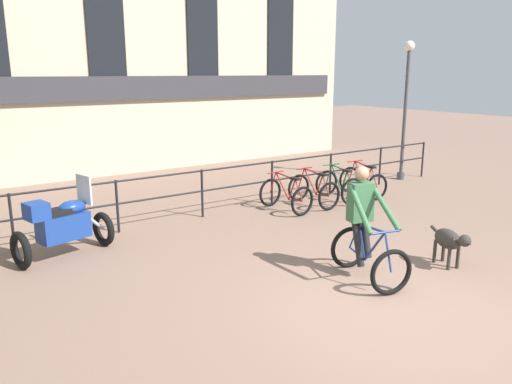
# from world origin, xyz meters

# --- Properties ---
(ground_plane) EXTENTS (60.00, 60.00, 0.00)m
(ground_plane) POSITION_xyz_m (0.00, 0.00, 0.00)
(ground_plane) COLOR #846656
(canal_railing) EXTENTS (15.05, 0.05, 1.05)m
(canal_railing) POSITION_xyz_m (-0.00, 5.20, 0.71)
(canal_railing) COLOR black
(canal_railing) RESTS_ON ground_plane
(building_facade) EXTENTS (18.00, 0.72, 9.84)m
(building_facade) POSITION_xyz_m (-0.00, 10.99, 4.90)
(building_facade) COLOR #BCB299
(building_facade) RESTS_ON ground_plane
(cyclist_with_bike) EXTENTS (0.94, 1.30, 1.70)m
(cyclist_with_bike) POSITION_xyz_m (0.43, 0.92, 0.76)
(cyclist_with_bike) COLOR black
(cyclist_with_bike) RESTS_ON ground_plane
(dog) EXTENTS (0.40, 0.91, 0.64)m
(dog) POSITION_xyz_m (1.87, 0.42, 0.45)
(dog) COLOR #332D28
(dog) RESTS_ON ground_plane
(parked_motorcycle) EXTENTS (1.71, 0.98, 1.35)m
(parked_motorcycle) POSITION_xyz_m (-3.09, 4.45, 0.56)
(parked_motorcycle) COLOR black
(parked_motorcycle) RESTS_ON ground_plane
(parked_bicycle_near_lamp) EXTENTS (0.75, 1.16, 0.86)m
(parked_bicycle_near_lamp) POSITION_xyz_m (1.78, 4.54, 0.36)
(parked_bicycle_near_lamp) COLOR black
(parked_bicycle_near_lamp) RESTS_ON ground_plane
(parked_bicycle_mid_left) EXTENTS (0.68, 1.12, 0.86)m
(parked_bicycle_mid_left) POSITION_xyz_m (2.60, 4.54, 0.36)
(parked_bicycle_mid_left) COLOR black
(parked_bicycle_mid_left) RESTS_ON ground_plane
(parked_bicycle_mid_right) EXTENTS (0.80, 1.19, 0.86)m
(parked_bicycle_mid_right) POSITION_xyz_m (3.43, 4.54, 0.36)
(parked_bicycle_mid_right) COLOR black
(parked_bicycle_mid_right) RESTS_ON ground_plane
(parked_bicycle_far_end) EXTENTS (0.78, 1.18, 0.86)m
(parked_bicycle_far_end) POSITION_xyz_m (4.26, 4.54, 0.36)
(parked_bicycle_far_end) COLOR black
(parked_bicycle_far_end) RESTS_ON ground_plane
(street_lamp) EXTENTS (0.28, 0.28, 3.91)m
(street_lamp) POSITION_xyz_m (6.68, 5.32, 2.21)
(street_lamp) COLOR #424247
(street_lamp) RESTS_ON ground_plane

